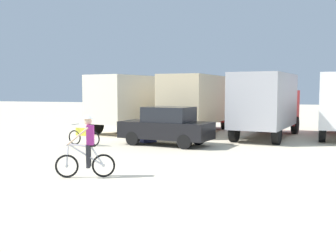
{
  "coord_description": "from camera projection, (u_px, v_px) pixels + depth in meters",
  "views": [
    {
      "loc": [
        4.2,
        -11.47,
        2.54
      ],
      "look_at": [
        -0.51,
        3.57,
        1.1
      ],
      "focal_mm": 42.65,
      "sensor_mm": 36.0,
      "label": 1
    }
  ],
  "objects": [
    {
      "name": "cyclist_orange_shirt",
      "position": [
        87.0,
        149.0,
        11.5
      ],
      "size": [
        1.63,
        0.78,
        1.82
      ],
      "color": "black",
      "rests_on": "ground"
    },
    {
      "name": "ground_plane",
      "position": [
        149.0,
        172.0,
        12.38
      ],
      "size": [
        120.0,
        120.0,
        0.0
      ],
      "primitive_type": "plane",
      "color": "beige"
    },
    {
      "name": "supply_crate",
      "position": [
        147.0,
        136.0,
        19.43
      ],
      "size": [
        0.94,
        0.94,
        0.54
      ],
      "primitive_type": "cube",
      "rotation": [
        0.0,
        0.0,
        0.81
      ],
      "color": "#4C5199",
      "rests_on": "ground"
    },
    {
      "name": "box_truck_grey_hauler",
      "position": [
        267.0,
        102.0,
        20.83
      ],
      "size": [
        3.42,
        7.04,
        3.35
      ],
      "color": "#9E9EA3",
      "rests_on": "ground"
    },
    {
      "name": "sedan_parked",
      "position": [
        167.0,
        126.0,
        18.23
      ],
      "size": [
        4.44,
        2.44,
        1.76
      ],
      "color": "black",
      "rests_on": "ground"
    },
    {
      "name": "box_truck_tan_camper",
      "position": [
        196.0,
        101.0,
        23.19
      ],
      "size": [
        2.97,
        6.94,
        3.35
      ],
      "color": "#CCB78E",
      "rests_on": "ground"
    },
    {
      "name": "bicycle_spare",
      "position": [
        84.0,
        137.0,
        18.16
      ],
      "size": [
        1.72,
        0.5,
        0.97
      ],
      "color": "black",
      "rests_on": "ground"
    },
    {
      "name": "box_truck_cream_rv",
      "position": [
        133.0,
        101.0,
        24.12
      ],
      "size": [
        3.72,
        7.09,
        3.35
      ],
      "color": "beige",
      "rests_on": "ground"
    }
  ]
}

